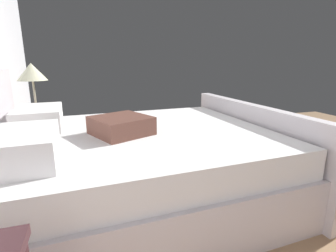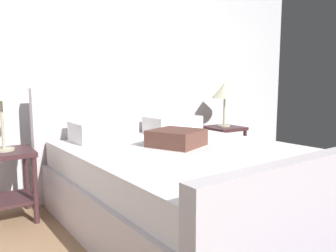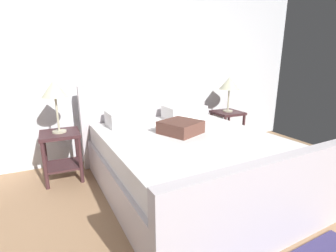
# 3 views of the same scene
# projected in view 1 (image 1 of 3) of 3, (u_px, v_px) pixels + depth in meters

# --- Properties ---
(ground_plane) EXTENTS (5.06, 6.15, 0.02)m
(ground_plane) POSITION_uv_depth(u_px,v_px,m) (289.00, 168.00, 2.93)
(ground_plane) COLOR #A27C59
(bed) EXTENTS (2.05, 2.43, 1.11)m
(bed) POSITION_uv_depth(u_px,v_px,m) (136.00, 163.00, 2.16)
(bed) COLOR silver
(bed) RESTS_ON ground
(nightstand_right) EXTENTS (0.44, 0.44, 0.60)m
(nightstand_right) POSITION_uv_depth(u_px,v_px,m) (39.00, 128.00, 3.06)
(nightstand_right) COLOR #3F2427
(nightstand_right) RESTS_ON ground
(table_lamp_right) EXTENTS (0.33, 0.33, 0.56)m
(table_lamp_right) POSITION_uv_depth(u_px,v_px,m) (32.00, 73.00, 2.90)
(table_lamp_right) COLOR #B7B293
(table_lamp_right) RESTS_ON nightstand_right
(area_rug) EXTENTS (1.59, 1.26, 0.01)m
(area_rug) POSITION_uv_depth(u_px,v_px,m) (305.00, 172.00, 2.79)
(area_rug) COLOR #3B3564
(area_rug) RESTS_ON ground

